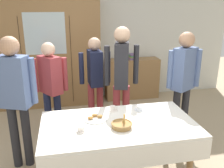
% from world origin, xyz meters
% --- Properties ---
extents(ground_plane, '(12.00, 12.00, 0.00)m').
position_xyz_m(ground_plane, '(0.00, 0.00, 0.00)').
color(ground_plane, tan).
rests_on(ground_plane, ground).
extents(back_wall, '(6.40, 0.10, 2.70)m').
position_xyz_m(back_wall, '(0.00, 2.65, 1.35)').
color(back_wall, silver).
rests_on(back_wall, ground).
extents(dining_table, '(1.80, 1.00, 0.74)m').
position_xyz_m(dining_table, '(0.00, -0.24, 0.64)').
color(dining_table, olive).
rests_on(dining_table, ground).
extents(wall_cabinet, '(2.11, 0.46, 2.17)m').
position_xyz_m(wall_cabinet, '(-0.90, 2.35, 1.09)').
color(wall_cabinet, olive).
rests_on(wall_cabinet, ground).
extents(bookshelf_low, '(1.19, 0.35, 0.89)m').
position_xyz_m(bookshelf_low, '(0.90, 2.41, 0.45)').
color(bookshelf_low, olive).
rests_on(bookshelf_low, ground).
extents(book_stack, '(0.18, 0.24, 0.12)m').
position_xyz_m(book_stack, '(0.90, 2.41, 0.95)').
color(book_stack, '#664C7A').
rests_on(book_stack, bookshelf_low).
extents(tea_cup_back_edge, '(0.13, 0.13, 0.06)m').
position_xyz_m(tea_cup_back_edge, '(0.00, 0.15, 0.77)').
color(tea_cup_back_edge, white).
rests_on(tea_cup_back_edge, dining_table).
extents(tea_cup_mid_left, '(0.13, 0.13, 0.06)m').
position_xyz_m(tea_cup_mid_left, '(0.35, 0.10, 0.77)').
color(tea_cup_mid_left, white).
rests_on(tea_cup_mid_left, dining_table).
extents(tea_cup_near_left, '(0.13, 0.13, 0.06)m').
position_xyz_m(tea_cup_near_left, '(-0.45, -0.31, 0.77)').
color(tea_cup_near_left, white).
rests_on(tea_cup_near_left, dining_table).
extents(bread_basket, '(0.24, 0.24, 0.16)m').
position_xyz_m(bread_basket, '(0.01, -0.32, 0.77)').
color(bread_basket, '#9E7542').
rests_on(bread_basket, dining_table).
extents(pastry_plate, '(0.28, 0.28, 0.05)m').
position_xyz_m(pastry_plate, '(-0.26, -0.05, 0.75)').
color(pastry_plate, white).
rests_on(pastry_plate, dining_table).
extents(spoon_mid_right, '(0.12, 0.02, 0.01)m').
position_xyz_m(spoon_mid_right, '(0.65, -0.50, 0.74)').
color(spoon_mid_right, silver).
rests_on(spoon_mid_right, dining_table).
extents(spoon_center, '(0.12, 0.02, 0.01)m').
position_xyz_m(spoon_center, '(-0.21, -0.44, 0.74)').
color(spoon_center, silver).
rests_on(spoon_center, dining_table).
extents(spoon_near_right, '(0.12, 0.02, 0.01)m').
position_xyz_m(spoon_near_right, '(-0.56, -0.23, 0.74)').
color(spoon_near_right, silver).
rests_on(spoon_near_right, dining_table).
extents(person_behind_table_right, '(0.52, 0.41, 1.53)m').
position_xyz_m(person_behind_table_right, '(-0.80, 0.95, 0.92)').
color(person_behind_table_right, '#191E38').
rests_on(person_behind_table_right, ground).
extents(person_near_right_end, '(0.52, 0.40, 1.76)m').
position_xyz_m(person_near_right_end, '(0.25, 0.72, 1.08)').
color(person_near_right_end, '#933338').
rests_on(person_near_right_end, ground).
extents(person_behind_table_left, '(0.52, 0.36, 1.69)m').
position_xyz_m(person_behind_table_left, '(1.15, 0.51, 1.03)').
color(person_behind_table_left, '#232328').
rests_on(person_behind_table_left, ground).
extents(person_by_cabinet, '(0.52, 0.32, 1.72)m').
position_xyz_m(person_by_cabinet, '(-1.19, 0.27, 1.05)').
color(person_by_cabinet, '#232328').
rests_on(person_by_cabinet, ground).
extents(person_beside_shelf, '(0.52, 0.37, 1.55)m').
position_xyz_m(person_beside_shelf, '(-0.09, 1.18, 0.94)').
color(person_beside_shelf, '#933338').
rests_on(person_beside_shelf, ground).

